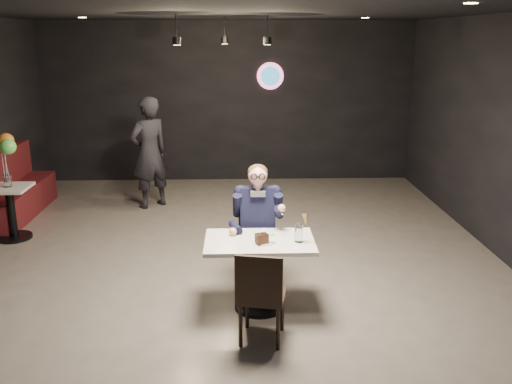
{
  "coord_description": "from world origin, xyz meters",
  "views": [
    {
      "loc": [
        0.19,
        -5.85,
        2.73
      ],
      "look_at": [
        0.38,
        -0.16,
        1.08
      ],
      "focal_mm": 38.0,
      "sensor_mm": 36.0,
      "label": 1
    }
  ],
  "objects_px": {
    "chair_near": "(262,293)",
    "balloon_vase": "(7,181)",
    "side_table": "(12,215)",
    "passerby": "(149,153)",
    "booth_bench": "(17,184)",
    "chair_far": "(258,246)",
    "main_table": "(259,274)",
    "sundae_glass": "(299,233)",
    "seated_man": "(258,224)"
  },
  "relations": [
    {
      "from": "side_table",
      "to": "balloon_vase",
      "type": "height_order",
      "value": "balloon_vase"
    },
    {
      "from": "chair_far",
      "to": "side_table",
      "type": "relative_size",
      "value": 1.36
    },
    {
      "from": "chair_far",
      "to": "passerby",
      "type": "relative_size",
      "value": 0.51
    },
    {
      "from": "seated_man",
      "to": "side_table",
      "type": "relative_size",
      "value": 2.13
    },
    {
      "from": "side_table",
      "to": "passerby",
      "type": "relative_size",
      "value": 0.37
    },
    {
      "from": "main_table",
      "to": "side_table",
      "type": "xyz_separation_m",
      "value": [
        -3.34,
        2.11,
        -0.04
      ]
    },
    {
      "from": "chair_far",
      "to": "sundae_glass",
      "type": "distance_m",
      "value": 0.82
    },
    {
      "from": "chair_near",
      "to": "booth_bench",
      "type": "xyz_separation_m",
      "value": [
        -3.64,
        3.71,
        0.05
      ]
    },
    {
      "from": "chair_far",
      "to": "chair_near",
      "type": "distance_m",
      "value": 1.15
    },
    {
      "from": "chair_near",
      "to": "side_table",
      "type": "relative_size",
      "value": 1.36
    },
    {
      "from": "booth_bench",
      "to": "balloon_vase",
      "type": "xyz_separation_m",
      "value": [
        0.3,
        -1.0,
        0.32
      ]
    },
    {
      "from": "passerby",
      "to": "booth_bench",
      "type": "bearing_deg",
      "value": -27.63
    },
    {
      "from": "seated_man",
      "to": "passerby",
      "type": "relative_size",
      "value": 0.8
    },
    {
      "from": "booth_bench",
      "to": "passerby",
      "type": "distance_m",
      "value": 2.08
    },
    {
      "from": "booth_bench",
      "to": "balloon_vase",
      "type": "relative_size",
      "value": 12.63
    },
    {
      "from": "balloon_vase",
      "to": "passerby",
      "type": "bearing_deg",
      "value": 40.04
    },
    {
      "from": "main_table",
      "to": "chair_near",
      "type": "bearing_deg",
      "value": -90.0
    },
    {
      "from": "chair_far",
      "to": "passerby",
      "type": "bearing_deg",
      "value": 118.82
    },
    {
      "from": "chair_near",
      "to": "sundae_glass",
      "type": "distance_m",
      "value": 0.77
    },
    {
      "from": "chair_far",
      "to": "balloon_vase",
      "type": "xyz_separation_m",
      "value": [
        -3.34,
        1.56,
        0.37
      ]
    },
    {
      "from": "seated_man",
      "to": "sundae_glass",
      "type": "distance_m",
      "value": 0.73
    },
    {
      "from": "main_table",
      "to": "passerby",
      "type": "relative_size",
      "value": 0.61
    },
    {
      "from": "side_table",
      "to": "passerby",
      "type": "height_order",
      "value": "passerby"
    },
    {
      "from": "seated_man",
      "to": "chair_near",
      "type": "bearing_deg",
      "value": -90.0
    },
    {
      "from": "booth_bench",
      "to": "side_table",
      "type": "xyz_separation_m",
      "value": [
        0.3,
        -1.0,
        -0.17
      ]
    },
    {
      "from": "side_table",
      "to": "chair_far",
      "type": "bearing_deg",
      "value": -25.0
    },
    {
      "from": "main_table",
      "to": "seated_man",
      "type": "xyz_separation_m",
      "value": [
        0.0,
        0.55,
        0.34
      ]
    },
    {
      "from": "passerby",
      "to": "seated_man",
      "type": "bearing_deg",
      "value": 79.1
    },
    {
      "from": "booth_bench",
      "to": "chair_far",
      "type": "bearing_deg",
      "value": -35.08
    },
    {
      "from": "side_table",
      "to": "passerby",
      "type": "bearing_deg",
      "value": 40.04
    },
    {
      "from": "main_table",
      "to": "sundae_glass",
      "type": "relative_size",
      "value": 5.89
    },
    {
      "from": "chair_near",
      "to": "side_table",
      "type": "bearing_deg",
      "value": 152.03
    },
    {
      "from": "chair_far",
      "to": "seated_man",
      "type": "height_order",
      "value": "seated_man"
    },
    {
      "from": "main_table",
      "to": "sundae_glass",
      "type": "bearing_deg",
      "value": -8.79
    },
    {
      "from": "passerby",
      "to": "chair_near",
      "type": "bearing_deg",
      "value": 71.94
    },
    {
      "from": "seated_man",
      "to": "sundae_glass",
      "type": "bearing_deg",
      "value": -57.57
    },
    {
      "from": "chair_near",
      "to": "passerby",
      "type": "xyz_separation_m",
      "value": [
        -1.64,
        4.14,
        0.44
      ]
    },
    {
      "from": "booth_bench",
      "to": "side_table",
      "type": "distance_m",
      "value": 1.06
    },
    {
      "from": "chair_near",
      "to": "passerby",
      "type": "height_order",
      "value": "passerby"
    },
    {
      "from": "balloon_vase",
      "to": "side_table",
      "type": "bearing_deg",
      "value": 0.0
    },
    {
      "from": "chair_near",
      "to": "booth_bench",
      "type": "height_order",
      "value": "booth_bench"
    },
    {
      "from": "chair_far",
      "to": "chair_near",
      "type": "xyz_separation_m",
      "value": [
        0.0,
        -1.15,
        0.0
      ]
    },
    {
      "from": "main_table",
      "to": "chair_far",
      "type": "relative_size",
      "value": 1.2
    },
    {
      "from": "booth_bench",
      "to": "seated_man",
      "type": "bearing_deg",
      "value": -35.08
    },
    {
      "from": "main_table",
      "to": "sundae_glass",
      "type": "xyz_separation_m",
      "value": [
        0.39,
        -0.06,
        0.47
      ]
    },
    {
      "from": "chair_near",
      "to": "balloon_vase",
      "type": "bearing_deg",
      "value": 152.03
    },
    {
      "from": "main_table",
      "to": "sundae_glass",
      "type": "height_order",
      "value": "sundae_glass"
    },
    {
      "from": "side_table",
      "to": "balloon_vase",
      "type": "relative_size",
      "value": 4.18
    },
    {
      "from": "chair_near",
      "to": "booth_bench",
      "type": "distance_m",
      "value": 5.2
    },
    {
      "from": "booth_bench",
      "to": "balloon_vase",
      "type": "distance_m",
      "value": 1.09
    }
  ]
}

